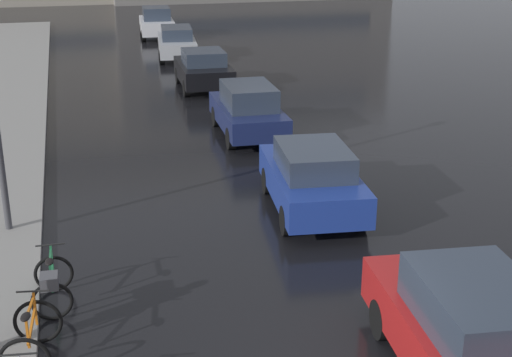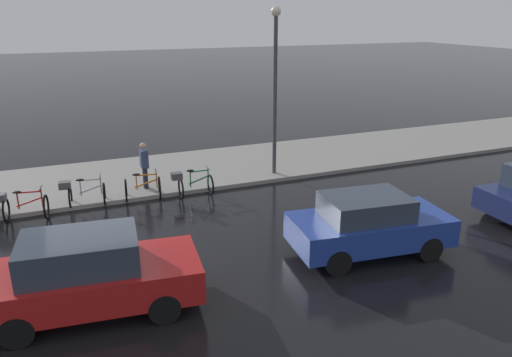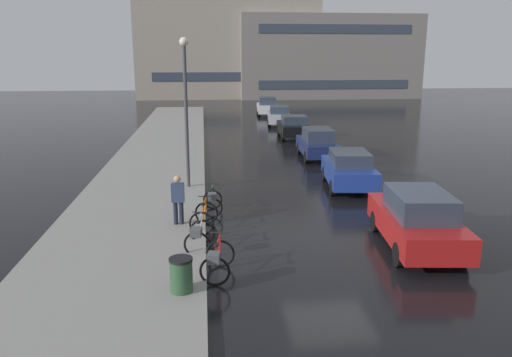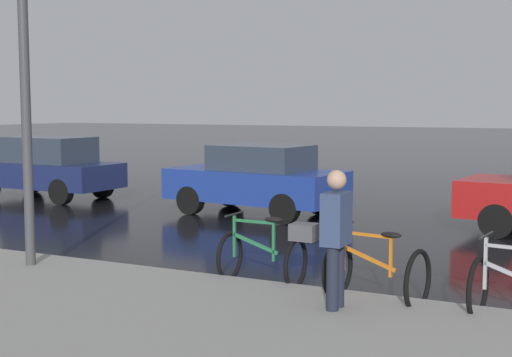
{
  "view_description": "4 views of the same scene",
  "coord_description": "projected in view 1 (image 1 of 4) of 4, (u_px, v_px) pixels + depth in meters",
  "views": [
    {
      "loc": [
        -2.77,
        -7.95,
        6.22
      ],
      "look_at": [
        0.72,
        5.14,
        1.3
      ],
      "focal_mm": 50.0,
      "sensor_mm": 36.0,
      "label": 1
    },
    {
      "loc": [
        11.74,
        -0.81,
        5.84
      ],
      "look_at": [
        -1.66,
        4.8,
        0.95
      ],
      "focal_mm": 35.0,
      "sensor_mm": 36.0,
      "label": 2
    },
    {
      "loc": [
        -3.57,
        -13.23,
        5.27
      ],
      "look_at": [
        -1.88,
        2.87,
        1.32
      ],
      "focal_mm": 35.0,
      "sensor_mm": 36.0,
      "label": 3
    },
    {
      "loc": [
        -11.88,
        -0.76,
        2.42
      ],
      "look_at": [
        0.45,
        5.31,
        1.02
      ],
      "focal_mm": 50.0,
      "sensor_mm": 36.0,
      "label": 4
    }
  ],
  "objects": [
    {
      "name": "bicycle_third",
      "position": [
        32.0,
        339.0,
        10.5
      ],
      "size": [
        0.92,
        1.22,
        0.97
      ],
      "color": "black",
      "rests_on": "ground"
    },
    {
      "name": "bicycle_farthest",
      "position": [
        52.0,
        284.0,
        11.94
      ],
      "size": [
        0.72,
        1.34,
        0.96
      ],
      "color": "black",
      "rests_on": "ground"
    },
    {
      "name": "car_red",
      "position": [
        472.0,
        334.0,
        9.84
      ],
      "size": [
        2.27,
        4.47,
        1.68
      ],
      "color": "#AD1919",
      "rests_on": "ground"
    },
    {
      "name": "car_blue",
      "position": [
        312.0,
        178.0,
        15.92
      ],
      "size": [
        2.22,
        4.12,
        1.56
      ],
      "color": "navy",
      "rests_on": "ground"
    },
    {
      "name": "car_navy",
      "position": [
        248.0,
        110.0,
        21.57
      ],
      "size": [
        1.88,
        4.13,
        1.62
      ],
      "color": "navy",
      "rests_on": "ground"
    },
    {
      "name": "car_black",
      "position": [
        203.0,
        69.0,
        27.67
      ],
      "size": [
        2.01,
        3.91,
        1.53
      ],
      "color": "black",
      "rests_on": "ground"
    },
    {
      "name": "car_silver",
      "position": [
        177.0,
        42.0,
        33.76
      ],
      "size": [
        2.15,
        4.55,
        1.52
      ],
      "color": "#B2B5BA",
      "rests_on": "ground"
    },
    {
      "name": "car_white",
      "position": [
        157.0,
        23.0,
        39.7
      ],
      "size": [
        2.03,
        3.88,
        1.72
      ],
      "color": "silver",
      "rests_on": "ground"
    }
  ]
}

